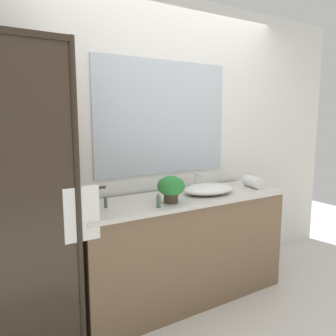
{
  "coord_description": "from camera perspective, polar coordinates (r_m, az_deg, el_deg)",
  "views": [
    {
      "loc": [
        -1.48,
        -2.19,
        1.54
      ],
      "look_at": [
        -0.15,
        0.0,
        1.15
      ],
      "focal_mm": 34.83,
      "sensor_mm": 36.0,
      "label": 1
    }
  ],
  "objects": [
    {
      "name": "rolled_towel_near_edge",
      "position": [
        3.16,
        14.65,
        -2.36
      ],
      "size": [
        0.14,
        0.23,
        0.1
      ],
      "primitive_type": "cylinder",
      "rotation": [
        1.57,
        0.0,
        -0.19
      ],
      "color": "white",
      "rests_on": "vanity_cabinet"
    },
    {
      "name": "amenity_bottle_lotion",
      "position": [
        2.37,
        -1.66,
        -5.77
      ],
      "size": [
        0.03,
        0.03,
        0.1
      ],
      "color": "#4C7056",
      "rests_on": "vanity_cabinet"
    },
    {
      "name": "potted_plant",
      "position": [
        2.49,
        0.53,
        -3.37
      ],
      "size": [
        0.21,
        0.21,
        0.21
      ],
      "color": "#473828",
      "rests_on": "vanity_cabinet"
    },
    {
      "name": "faucet",
      "position": [
        2.96,
        5.0,
        -2.9
      ],
      "size": [
        0.17,
        0.12,
        0.16
      ],
      "color": "silver",
      "rests_on": "vanity_cabinet"
    },
    {
      "name": "wall_back_with_mirror",
      "position": [
        2.94,
        -0.98,
        4.09
      ],
      "size": [
        4.4,
        0.06,
        2.6
      ],
      "color": "silver",
      "rests_on": "ground_plane"
    },
    {
      "name": "sink_basin",
      "position": [
        2.82,
        7.11,
        -3.64
      ],
      "size": [
        0.47,
        0.34,
        0.08
      ],
      "primitive_type": "ellipsoid",
      "color": "white",
      "rests_on": "vanity_cabinet"
    },
    {
      "name": "ground_plane",
      "position": [
        3.05,
        2.59,
        -21.63
      ],
      "size": [
        8.0,
        8.0,
        0.0
      ],
      "primitive_type": "plane",
      "color": "silver"
    },
    {
      "name": "amenity_bottle_conditioner",
      "position": [
        2.41,
        -10.84,
        -5.96
      ],
      "size": [
        0.03,
        0.03,
        0.08
      ],
      "color": "#4C7056",
      "rests_on": "vanity_cabinet"
    },
    {
      "name": "shower_enclosure",
      "position": [
        2.07,
        -24.81,
        -6.5
      ],
      "size": [
        1.2,
        0.59,
        2.0
      ],
      "color": "#2D2319",
      "rests_on": "ground_plane"
    },
    {
      "name": "vanity_cabinet",
      "position": [
        2.86,
        2.54,
        -13.73
      ],
      "size": [
        1.8,
        0.58,
        0.9
      ],
      "color": "brown",
      "rests_on": "ground_plane"
    }
  ]
}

